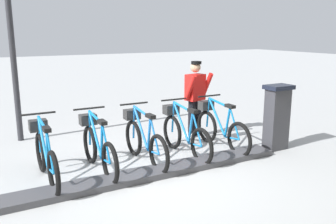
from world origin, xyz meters
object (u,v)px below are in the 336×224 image
(worker_near_rack, at_px, (195,96))
(payment_kiosk, at_px, (277,116))
(bike_docked_3, at_px, (98,147))
(bike_docked_2, at_px, (143,139))
(bike_docked_4, at_px, (45,155))
(bike_docked_0, at_px, (220,127))
(lamp_post, at_px, (9,12))
(bike_docked_1, at_px, (184,133))

(worker_near_rack, bearing_deg, payment_kiosk, -148.65)
(bike_docked_3, bearing_deg, bike_docked_2, -90.00)
(worker_near_rack, bearing_deg, bike_docked_3, 110.24)
(bike_docked_2, distance_m, bike_docked_4, 1.67)
(bike_docked_2, distance_m, worker_near_rack, 1.99)
(bike_docked_0, xyz_separation_m, lamp_post, (2.49, 3.41, 2.23))
(bike_docked_2, bearing_deg, lamp_post, 34.93)
(payment_kiosk, bearing_deg, bike_docked_4, 82.37)
(bike_docked_1, distance_m, bike_docked_3, 1.67)
(bike_docked_2, xyz_separation_m, bike_docked_4, (0.00, 1.67, 0.00))
(bike_docked_0, bearing_deg, bike_docked_4, 90.00)
(bike_docked_1, xyz_separation_m, worker_near_rack, (0.93, -0.85, 0.48))
(worker_near_rack, bearing_deg, bike_docked_0, 178.70)
(bike_docked_0, bearing_deg, lamp_post, 53.84)
(bike_docked_2, height_order, bike_docked_3, same)
(bike_docked_1, distance_m, bike_docked_4, 2.50)
(bike_docked_4, bearing_deg, lamp_post, 1.63)
(bike_docked_0, relative_size, bike_docked_4, 1.00)
(bike_docked_0, height_order, worker_near_rack, worker_near_rack)
(bike_docked_2, xyz_separation_m, lamp_post, (2.49, 1.74, 2.23))
(lamp_post, bearing_deg, bike_docked_3, -160.02)
(bike_docked_1, bearing_deg, bike_docked_4, 90.00)
(bike_docked_3, relative_size, bike_docked_4, 1.00)
(worker_near_rack, xyz_separation_m, lamp_post, (1.56, 3.43, 1.75))
(bike_docked_1, height_order, worker_near_rack, worker_near_rack)
(payment_kiosk, relative_size, bike_docked_4, 0.74)
(payment_kiosk, height_order, bike_docked_3, payment_kiosk)
(payment_kiosk, bearing_deg, worker_near_rack, 31.35)
(bike_docked_4, height_order, lamp_post, lamp_post)
(bike_docked_3, height_order, bike_docked_4, same)
(lamp_post, bearing_deg, worker_near_rack, -114.46)
(bike_docked_0, bearing_deg, bike_docked_1, 90.00)
(bike_docked_1, bearing_deg, bike_docked_3, 90.00)
(bike_docked_0, distance_m, lamp_post, 4.77)
(bike_docked_0, xyz_separation_m, bike_docked_3, (0.00, 2.50, 0.00))
(payment_kiosk, distance_m, worker_near_rack, 1.77)
(bike_docked_2, distance_m, lamp_post, 3.77)
(lamp_post, bearing_deg, bike_docked_2, -145.07)
(payment_kiosk, xyz_separation_m, bike_docked_4, (0.57, 4.27, -0.24))
(payment_kiosk, height_order, bike_docked_2, payment_kiosk)
(bike_docked_0, xyz_separation_m, bike_docked_4, (0.00, 3.33, 0.00))
(bike_docked_3, distance_m, worker_near_rack, 2.73)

